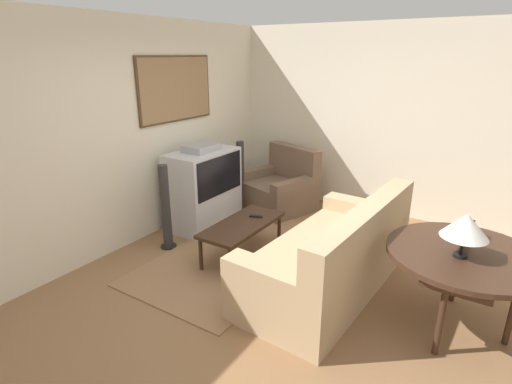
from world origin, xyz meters
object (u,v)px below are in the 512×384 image
at_px(speaker_tower_left, 166,209).
at_px(coffee_table, 242,227).
at_px(couch, 332,258).
at_px(console_table, 465,259).
at_px(armchair, 279,189).
at_px(table_lamp, 466,226).
at_px(speaker_tower_right, 240,177).
at_px(mantel_clock, 467,231).
at_px(tv, 204,188).

bearing_deg(speaker_tower_left, coffee_table, -72.25).
xyz_separation_m(couch, console_table, (-0.02, -1.15, 0.34)).
xyz_separation_m(armchair, console_table, (-1.69, -2.71, 0.37)).
bearing_deg(table_lamp, speaker_tower_left, 92.17).
xyz_separation_m(speaker_tower_left, speaker_tower_right, (1.57, 0.00, 0.00)).
xyz_separation_m(couch, speaker_tower_left, (-0.25, 2.04, 0.17)).
bearing_deg(table_lamp, console_table, -16.59).
xyz_separation_m(table_lamp, mantel_clock, (0.38, -0.00, -0.19)).
bearing_deg(speaker_tower_left, table_lamp, -87.83).
distance_m(mantel_clock, speaker_tower_right, 3.36).
bearing_deg(console_table, couch, 88.83).
height_order(tv, table_lamp, tv).
distance_m(console_table, speaker_tower_right, 3.47).
height_order(tv, armchair, tv).
bearing_deg(console_table, speaker_tower_right, 67.22).
bearing_deg(coffee_table, console_table, -91.61).
bearing_deg(speaker_tower_left, armchair, -14.36).
bearing_deg(armchair, speaker_tower_right, -126.71).
relative_size(table_lamp, speaker_tower_right, 0.35).
bearing_deg(armchair, speaker_tower_left, -86.15).
xyz_separation_m(coffee_table, speaker_tower_right, (1.28, 0.92, 0.12)).
height_order(tv, console_table, tv).
relative_size(couch, coffee_table, 1.97).
height_order(coffee_table, speaker_tower_right, speaker_tower_right).
bearing_deg(speaker_tower_right, table_lamp, -114.64).
xyz_separation_m(console_table, table_lamp, (-0.11, 0.03, 0.33)).
distance_m(speaker_tower_left, speaker_tower_right, 1.57).
bearing_deg(tv, table_lamp, -101.65).
bearing_deg(tv, armchair, -26.18).
distance_m(coffee_table, speaker_tower_left, 0.97).
bearing_deg(table_lamp, armchair, 56.11).
xyz_separation_m(couch, table_lamp, (-0.13, -1.12, 0.67)).
relative_size(mantel_clock, speaker_tower_right, 0.16).
relative_size(couch, speaker_tower_left, 2.10).
relative_size(console_table, speaker_tower_left, 1.18).
bearing_deg(coffee_table, armchair, 14.71).
height_order(armchair, console_table, armchair).
relative_size(tv, armchair, 0.96).
height_order(coffee_table, console_table, console_table).
xyz_separation_m(mantel_clock, speaker_tower_left, (-0.50, 3.16, -0.31)).
relative_size(mantel_clock, speaker_tower_left, 0.16).
distance_m(table_lamp, speaker_tower_right, 3.52).
distance_m(table_lamp, speaker_tower_left, 3.21).
bearing_deg(armchair, couch, -28.75).
xyz_separation_m(couch, coffee_table, (0.04, 1.13, 0.06)).
height_order(coffee_table, mantel_clock, mantel_clock).
height_order(console_table, speaker_tower_left, speaker_tower_left).
distance_m(coffee_table, speaker_tower_right, 1.58).
height_order(couch, console_table, couch).
xyz_separation_m(armchair, coffee_table, (-1.62, -0.43, 0.08)).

